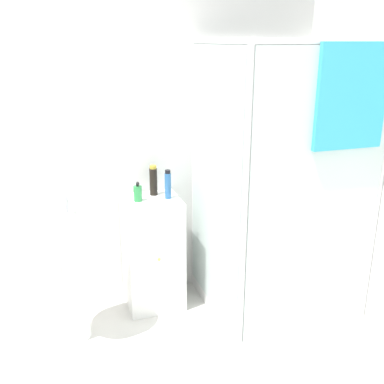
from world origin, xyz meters
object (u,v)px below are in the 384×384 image
object	(u,v)px
sink	(72,257)
shampoo_bottle_blue	(168,185)
soap_dispenser	(138,193)
shampoo_bottle_tall_black	(153,181)

from	to	relation	value
sink	shampoo_bottle_blue	size ratio (longest dim) A/B	4.67
soap_dispenser	shampoo_bottle_blue	xyz separation A→B (m)	(0.21, -0.01, 0.04)
shampoo_bottle_tall_black	shampoo_bottle_blue	distance (m)	0.13
sink	shampoo_bottle_blue	distance (m)	0.81
sink	shampoo_bottle_tall_black	xyz separation A→B (m)	(0.62, 0.33, 0.35)
shampoo_bottle_tall_black	soap_dispenser	bearing A→B (deg)	-144.46
soap_dispenser	shampoo_bottle_blue	bearing A→B (deg)	-2.80
soap_dispenser	shampoo_bottle_blue	distance (m)	0.22
sink	soap_dispenser	size ratio (longest dim) A/B	6.94
sink	shampoo_bottle_tall_black	size ratio (longest dim) A/B	4.41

